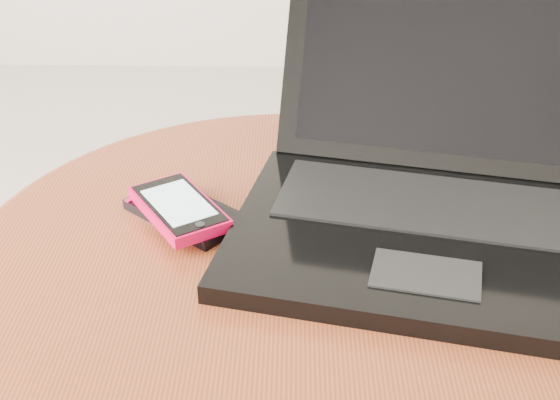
{
  "coord_description": "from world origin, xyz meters",
  "views": [
    {
      "loc": [
        0.05,
        -0.58,
        0.98
      ],
      "look_at": [
        0.04,
        0.05,
        0.6
      ],
      "focal_mm": 49.15,
      "sensor_mm": 36.0,
      "label": 1
    }
  ],
  "objects": [
    {
      "name": "table",
      "position": [
        0.05,
        0.06,
        0.43
      ],
      "size": [
        0.69,
        0.69,
        0.54
      ],
      "color": "brown",
      "rests_on": "ground"
    },
    {
      "name": "laptop",
      "position": [
        0.2,
        0.11,
        0.59
      ],
      "size": [
        0.46,
        0.45,
        0.25
      ],
      "color": "black",
      "rests_on": "table"
    },
    {
      "name": "phone_black",
      "position": [
        -0.06,
        0.12,
        0.55
      ],
      "size": [
        0.14,
        0.13,
        0.01
      ],
      "color": "black",
      "rests_on": "table"
    },
    {
      "name": "phone_pink",
      "position": [
        -0.07,
        0.11,
        0.56
      ],
      "size": [
        0.12,
        0.14,
        0.01
      ],
      "color": "#D8073F",
      "rests_on": "phone_black"
    }
  ]
}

